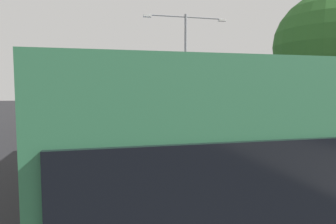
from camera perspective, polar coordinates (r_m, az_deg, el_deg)
bus_lead at (r=7.49m, az=-6.37°, el=-4.54°), size 2.58×11.99×3.21m
bus_second_in_line at (r=21.00m, az=-10.99°, el=1.26°), size 2.58×11.97×3.21m
bus_middle at (r=34.91m, az=-12.00°, el=2.53°), size 2.58×10.93×3.21m
bus_fourth_in_line at (r=48.37m, az=-12.42°, el=3.06°), size 2.58×10.58×3.21m
bus_rear at (r=61.83m, az=-12.66°, el=3.36°), size 2.58×11.16×3.21m
bus_tail_end at (r=75.07m, az=-12.82°, el=3.55°), size 2.58×11.42×3.21m
white_suv at (r=11.05m, az=11.41°, el=-5.11°), size 1.86×4.67×1.90m
streetlamp_mid at (r=21.83m, az=3.44°, el=10.47°), size 6.17×0.28×8.06m
roadside_tree at (r=13.34m, az=28.39°, el=11.16°), size 4.05×4.05×6.42m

